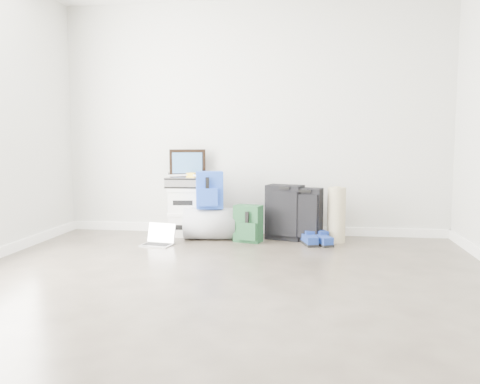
# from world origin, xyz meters

# --- Properties ---
(ground) EXTENTS (5.00, 5.00, 0.00)m
(ground) POSITION_xyz_m (0.00, 0.00, 0.00)
(ground) COLOR #352F26
(ground) RESTS_ON ground
(room_envelope) EXTENTS (4.52, 5.02, 2.71)m
(room_envelope) POSITION_xyz_m (0.00, 0.02, 1.72)
(room_envelope) COLOR beige
(room_envelope) RESTS_ON ground
(boxes_stack) EXTENTS (0.42, 0.36, 0.56)m
(boxes_stack) POSITION_xyz_m (-0.75, 2.25, 0.28)
(boxes_stack) COLOR silver
(boxes_stack) RESTS_ON ground
(briefcase) EXTENTS (0.45, 0.34, 0.12)m
(briefcase) POSITION_xyz_m (-0.75, 2.25, 0.62)
(briefcase) COLOR #B2B2B7
(briefcase) RESTS_ON boxes_stack
(painting) EXTENTS (0.42, 0.11, 0.31)m
(painting) POSITION_xyz_m (-0.75, 2.35, 0.84)
(painting) COLOR black
(painting) RESTS_ON briefcase
(drone) EXTENTS (0.49, 0.49, 0.05)m
(drone) POSITION_xyz_m (-0.67, 2.23, 0.71)
(drone) COLOR gold
(drone) RESTS_ON briefcase
(duffel_bag) EXTENTS (0.61, 0.41, 0.35)m
(duffel_bag) POSITION_xyz_m (-0.44, 2.07, 0.18)
(duffel_bag) COLOR #95979D
(duffel_bag) RESTS_ON ground
(blue_backpack) EXTENTS (0.33, 0.27, 0.41)m
(blue_backpack) POSITION_xyz_m (-0.44, 2.04, 0.55)
(blue_backpack) COLOR blue
(blue_backpack) RESTS_ON duffel_bag
(large_suitcase) EXTENTS (0.44, 0.36, 0.61)m
(large_suitcase) POSITION_xyz_m (0.39, 2.19, 0.31)
(large_suitcase) COLOR black
(large_suitcase) RESTS_ON ground
(green_backpack) EXTENTS (0.32, 0.28, 0.40)m
(green_backpack) POSITION_xyz_m (0.00, 1.98, 0.19)
(green_backpack) COLOR #14391A
(green_backpack) RESTS_ON ground
(carry_on) EXTENTS (0.41, 0.32, 0.58)m
(carry_on) POSITION_xyz_m (0.61, 2.13, 0.29)
(carry_on) COLOR black
(carry_on) RESTS_ON ground
(shoes) EXTENTS (0.36, 0.33, 0.10)m
(shoes) POSITION_xyz_m (0.73, 1.92, 0.05)
(shoes) COLOR black
(shoes) RESTS_ON ground
(rolled_rug) EXTENTS (0.20, 0.20, 0.60)m
(rolled_rug) POSITION_xyz_m (0.95, 2.11, 0.30)
(rolled_rug) COLOR tan
(rolled_rug) RESTS_ON ground
(laptop) EXTENTS (0.35, 0.28, 0.22)m
(laptop) POSITION_xyz_m (-0.92, 1.70, 0.05)
(laptop) COLOR silver
(laptop) RESTS_ON ground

